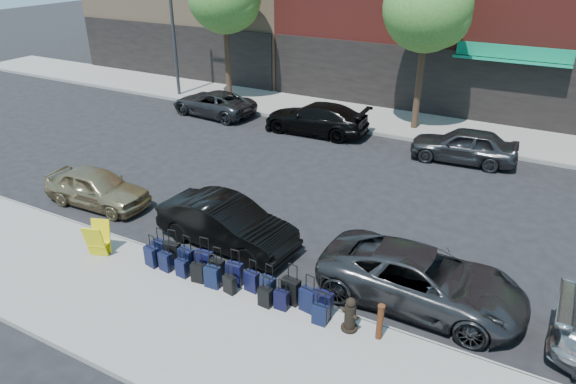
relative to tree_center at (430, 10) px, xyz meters
The scene contains 36 objects.
ground 10.95m from the tree_center, 93.87° to the right, with size 120.00×120.00×0.00m, color black.
sidewalk_near 16.88m from the tree_center, 92.30° to the right, with size 60.00×4.00×0.15m, color gray.
sidewalk_far 5.40m from the tree_center, 142.12° to the left, with size 60.00×4.00×0.15m, color gray.
curb_near 14.98m from the tree_center, 92.63° to the right, with size 60.00×0.08×0.15m, color gray.
curb_far 5.59m from the tree_center, 112.92° to the right, with size 60.00×0.08×0.15m, color gray.
tree_center is the anchor object (origin of this frame).
streetlight 13.48m from the tree_center, behind, with size 2.59×0.18×8.00m.
suitcase_front_0 15.48m from the tree_center, 102.29° to the right, with size 0.41×0.23×0.97m.
suitcase_front_1 15.36m from the tree_center, 100.75° to the right, with size 0.45×0.29×1.01m.
suitcase_front_2 15.33m from the tree_center, 98.68° to the right, with size 0.44×0.27×1.01m.
suitcase_front_3 15.20m from the tree_center, 96.63° to the right, with size 0.47×0.29×1.07m.
suitcase_front_4 15.22m from the tree_center, 94.84° to the right, with size 0.41×0.25×0.95m.
suitcase_front_5 15.13m from the tree_center, 92.81° to the right, with size 0.43×0.26×0.99m.
suitcase_front_6 15.15m from the tree_center, 90.69° to the right, with size 0.38×0.23×0.88m.
suitcase_front_7 15.17m from the tree_center, 88.79° to the right, with size 0.40×0.26×0.91m.
suitcase_front_8 15.11m from the tree_center, 86.34° to the right, with size 0.47×0.29×1.07m.
suitcase_front_9 15.23m from the tree_center, 84.38° to the right, with size 0.43×0.27×0.97m.
suitcase_front_10 15.26m from the tree_center, 82.83° to the right, with size 0.46×0.29×1.06m.
suitcase_back_0 15.79m from the tree_center, 102.08° to the right, with size 0.42×0.29×0.92m.
suitcase_back_1 15.70m from the tree_center, 100.32° to the right, with size 0.38×0.24×0.85m.
suitcase_back_2 15.63m from the tree_center, 98.16° to the right, with size 0.35×0.21×0.80m.
suitcase_back_3 15.55m from the tree_center, 96.20° to the right, with size 0.38×0.25×0.85m.
suitcase_back_4 15.50m from the tree_center, 94.43° to the right, with size 0.41×0.25×0.94m.
suitcase_back_5 15.49m from the tree_center, 92.39° to the right, with size 0.35×0.24×0.78m.
suitcase_back_7 15.50m from the tree_center, 88.31° to the right, with size 0.34×0.21×0.80m.
suitcase_back_8 15.43m from the tree_center, 86.78° to the right, with size 0.34×0.20×0.81m.
suitcase_back_10 15.56m from the tree_center, 82.76° to the right, with size 0.35×0.21×0.81m.
fire_hydrant 15.47m from the tree_center, 80.08° to the right, with size 0.44×0.38×0.86m.
bollard 15.54m from the tree_center, 77.44° to the right, with size 0.16×0.16×0.89m.
display_rack 16.40m from the tree_center, 107.88° to the right, with size 0.71×0.75×0.97m.
car_near_0 15.34m from the tree_center, 120.48° to the right, with size 1.52×3.77×1.28m, color tan.
car_near_1 13.62m from the tree_center, 99.41° to the right, with size 1.50×4.31×1.42m, color black.
car_near_2 13.89m from the tree_center, 73.99° to the right, with size 2.30×4.99×1.39m, color #37373A.
car_far_0 11.26m from the tree_center, 165.31° to the right, with size 2.07×4.48×1.25m, color #323234.
car_far_1 6.72m from the tree_center, 147.86° to the right, with size 1.98×4.88×1.42m, color black.
car_far_2 6.09m from the tree_center, 46.74° to the right, with size 1.66×4.14×1.41m, color #343436.
Camera 1 is at (6.29, -13.62, 8.10)m, focal length 32.00 mm.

